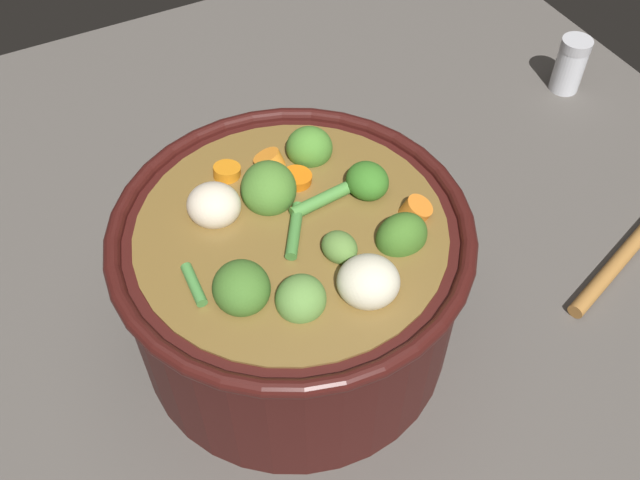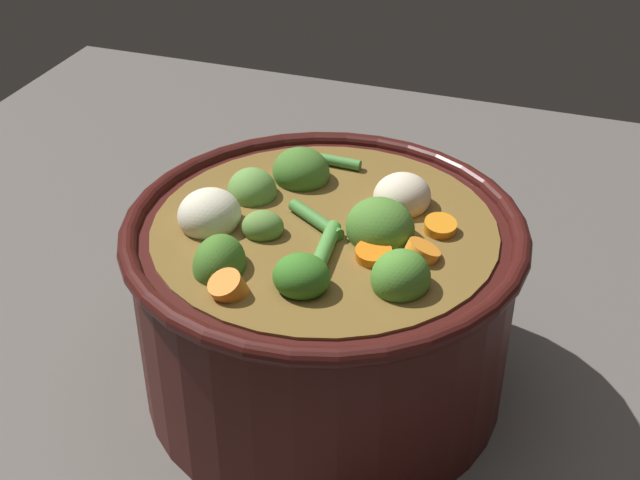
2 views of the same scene
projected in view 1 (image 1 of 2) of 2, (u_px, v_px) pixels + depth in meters
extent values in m
plane|color=#514C47|center=(296.00, 331.00, 0.64)|extent=(1.10, 1.10, 0.00)
cylinder|color=#38110F|center=(294.00, 285.00, 0.59)|extent=(0.27, 0.27, 0.14)
torus|color=#38110F|center=(291.00, 230.00, 0.54)|extent=(0.28, 0.28, 0.01)
cylinder|color=brown|center=(294.00, 281.00, 0.59)|extent=(0.24, 0.24, 0.13)
ellipsoid|color=#4B872E|center=(309.00, 148.00, 0.58)|extent=(0.05, 0.05, 0.04)
ellipsoid|color=#5B853A|center=(339.00, 247.00, 0.52)|extent=(0.03, 0.03, 0.02)
ellipsoid|color=#427229|center=(241.00, 288.00, 0.49)|extent=(0.05, 0.05, 0.04)
ellipsoid|color=#377623|center=(367.00, 181.00, 0.56)|extent=(0.04, 0.04, 0.03)
ellipsoid|color=#4B7E2E|center=(264.00, 190.00, 0.55)|extent=(0.06, 0.06, 0.04)
ellipsoid|color=#407125|center=(401.00, 237.00, 0.53)|extent=(0.04, 0.04, 0.04)
ellipsoid|color=#5F9040|center=(301.00, 299.00, 0.49)|extent=(0.05, 0.05, 0.03)
cylinder|color=orange|center=(227.00, 173.00, 0.57)|extent=(0.03, 0.03, 0.02)
cylinder|color=orange|center=(270.00, 162.00, 0.58)|extent=(0.03, 0.03, 0.02)
cylinder|color=orange|center=(297.00, 180.00, 0.57)|extent=(0.02, 0.02, 0.01)
cylinder|color=orange|center=(415.00, 212.00, 0.54)|extent=(0.03, 0.03, 0.02)
ellipsoid|color=beige|center=(368.00, 282.00, 0.49)|extent=(0.06, 0.06, 0.04)
ellipsoid|color=beige|center=(214.00, 205.00, 0.54)|extent=(0.06, 0.06, 0.03)
cylinder|color=#428037|center=(289.00, 233.00, 0.53)|extent=(0.03, 0.05, 0.01)
cylinder|color=#47893E|center=(194.00, 285.00, 0.50)|extent=(0.01, 0.04, 0.01)
cylinder|color=#4B8C3B|center=(320.00, 201.00, 0.55)|extent=(0.05, 0.02, 0.01)
cylinder|color=#A16B31|center=(632.00, 246.00, 0.70)|extent=(0.21, 0.09, 0.01)
cylinder|color=silver|center=(569.00, 69.00, 0.85)|extent=(0.04, 0.04, 0.06)
cylinder|color=#B7B7BC|center=(577.00, 45.00, 0.82)|extent=(0.04, 0.04, 0.01)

